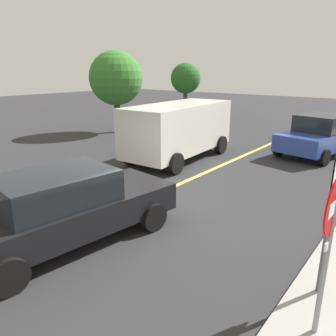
{
  "coord_description": "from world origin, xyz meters",
  "views": [
    {
      "loc": [
        -5.36,
        -5.74,
        3.48
      ],
      "look_at": [
        0.97,
        -0.67,
        1.0
      ],
      "focal_mm": 34.57,
      "sensor_mm": 36.0,
      "label": 1
    }
  ],
  "objects_px": {
    "speed_limit_sign": "(333,195)",
    "tree_left_verge": "(116,79)",
    "white_van": "(179,128)",
    "tree_centre_verge": "(186,79)",
    "car_black_crossing": "(66,207)",
    "stop_sign": "(330,233)",
    "car_blue_near_curb": "(318,136)"
  },
  "relations": [
    {
      "from": "car_black_crossing",
      "to": "tree_left_verge",
      "type": "xyz_separation_m",
      "value": [
        9.29,
        8.48,
        2.22
      ]
    },
    {
      "from": "white_van",
      "to": "car_black_crossing",
      "type": "bearing_deg",
      "value": -162.28
    },
    {
      "from": "car_black_crossing",
      "to": "car_blue_near_curb",
      "type": "height_order",
      "value": "car_blue_near_curb"
    },
    {
      "from": "car_black_crossing",
      "to": "car_blue_near_curb",
      "type": "bearing_deg",
      "value": -10.59
    },
    {
      "from": "speed_limit_sign",
      "to": "white_van",
      "type": "bearing_deg",
      "value": 51.36
    },
    {
      "from": "car_black_crossing",
      "to": "tree_left_verge",
      "type": "bearing_deg",
      "value": 42.37
    },
    {
      "from": "car_blue_near_curb",
      "to": "speed_limit_sign",
      "type": "bearing_deg",
      "value": -164.91
    },
    {
      "from": "white_van",
      "to": "tree_left_verge",
      "type": "height_order",
      "value": "tree_left_verge"
    },
    {
      "from": "speed_limit_sign",
      "to": "tree_left_verge",
      "type": "xyz_separation_m",
      "value": [
        7.92,
        13.07,
        1.24
      ]
    },
    {
      "from": "car_black_crossing",
      "to": "tree_centre_verge",
      "type": "xyz_separation_m",
      "value": [
        15.13,
        7.89,
        2.09
      ]
    },
    {
      "from": "speed_limit_sign",
      "to": "white_van",
      "type": "relative_size",
      "value": 0.47
    },
    {
      "from": "stop_sign",
      "to": "white_van",
      "type": "relative_size",
      "value": 0.44
    },
    {
      "from": "stop_sign",
      "to": "tree_centre_verge",
      "type": "relative_size",
      "value": 0.59
    },
    {
      "from": "car_black_crossing",
      "to": "stop_sign",
      "type": "bearing_deg",
      "value": -84.22
    },
    {
      "from": "speed_limit_sign",
      "to": "car_black_crossing",
      "type": "bearing_deg",
      "value": 106.63
    },
    {
      "from": "stop_sign",
      "to": "car_blue_near_curb",
      "type": "distance_m",
      "value": 10.77
    },
    {
      "from": "speed_limit_sign",
      "to": "white_van",
      "type": "xyz_separation_m",
      "value": [
        5.4,
        6.76,
        -0.5
      ]
    },
    {
      "from": "tree_left_verge",
      "to": "tree_centre_verge",
      "type": "bearing_deg",
      "value": -5.7
    },
    {
      "from": "stop_sign",
      "to": "speed_limit_sign",
      "type": "height_order",
      "value": "speed_limit_sign"
    },
    {
      "from": "speed_limit_sign",
      "to": "tree_centre_verge",
      "type": "xyz_separation_m",
      "value": [
        13.76,
        12.48,
        1.12
      ]
    },
    {
      "from": "speed_limit_sign",
      "to": "tree_centre_verge",
      "type": "bearing_deg",
      "value": 42.22
    },
    {
      "from": "white_van",
      "to": "car_blue_near_curb",
      "type": "distance_m",
      "value": 5.88
    },
    {
      "from": "speed_limit_sign",
      "to": "stop_sign",
      "type": "bearing_deg",
      "value": -167.84
    },
    {
      "from": "speed_limit_sign",
      "to": "car_blue_near_curb",
      "type": "xyz_separation_m",
      "value": [
        9.5,
        2.56,
        -0.92
      ]
    },
    {
      "from": "stop_sign",
      "to": "car_blue_near_curb",
      "type": "relative_size",
      "value": 0.57
    },
    {
      "from": "stop_sign",
      "to": "tree_centre_verge",
      "type": "xyz_separation_m",
      "value": [
        14.64,
        12.68,
        1.28
      ]
    },
    {
      "from": "white_van",
      "to": "car_blue_near_curb",
      "type": "relative_size",
      "value": 1.29
    },
    {
      "from": "tree_left_verge",
      "to": "tree_centre_verge",
      "type": "xyz_separation_m",
      "value": [
        5.84,
        -0.58,
        -0.13
      ]
    },
    {
      "from": "speed_limit_sign",
      "to": "car_blue_near_curb",
      "type": "height_order",
      "value": "speed_limit_sign"
    },
    {
      "from": "speed_limit_sign",
      "to": "car_black_crossing",
      "type": "xyz_separation_m",
      "value": [
        -1.37,
        4.59,
        -0.98
      ]
    },
    {
      "from": "speed_limit_sign",
      "to": "white_van",
      "type": "height_order",
      "value": "speed_limit_sign"
    },
    {
      "from": "stop_sign",
      "to": "car_blue_near_curb",
      "type": "xyz_separation_m",
      "value": [
        10.38,
        2.75,
        -0.76
      ]
    }
  ]
}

